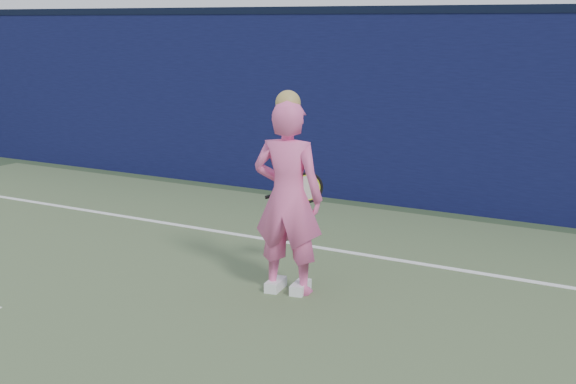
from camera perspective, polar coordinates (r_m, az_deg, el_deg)
The scene contains 4 objects.
backstop_wall at distance 11.32m, azimuth 1.58°, elevation 6.20°, with size 24.00×0.40×2.50m, color #0C0E35.
wall_cap at distance 11.26m, azimuth 1.62°, elevation 12.79°, with size 24.00×0.42×0.10m, color black.
player at distance 7.10m, azimuth -0.00°, elevation -0.37°, with size 0.70×0.53×1.83m.
racket at distance 7.54m, azimuth 1.18°, elevation 0.26°, with size 0.53×0.26×0.30m.
Camera 1 is at (5.43, -3.36, 2.42)m, focal length 50.00 mm.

